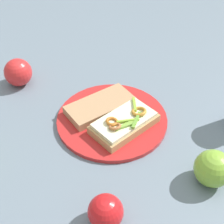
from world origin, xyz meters
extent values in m
plane|color=slate|center=(0.00, 0.00, 0.00)|extent=(2.00, 2.00, 0.00)
cylinder|color=red|center=(0.00, 0.00, 0.01)|extent=(0.28, 0.28, 0.01)
cube|color=tan|center=(0.01, 0.04, 0.02)|extent=(0.18, 0.12, 0.02)
cube|color=#EDECC0|center=(0.01, 0.04, 0.04)|extent=(0.16, 0.11, 0.01)
torus|color=#BB6A24|center=(0.04, 0.03, 0.04)|extent=(0.03, 0.03, 0.01)
torus|color=#C4832D|center=(-0.03, 0.06, 0.04)|extent=(0.05, 0.05, 0.02)
torus|color=#B3693A|center=(0.05, 0.04, 0.04)|extent=(0.04, 0.04, 0.02)
cube|color=#7FAB41|center=(0.03, 0.06, 0.04)|extent=(0.05, 0.03, 0.01)
cube|color=#8AB833|center=(0.02, 0.06, 0.04)|extent=(0.04, 0.04, 0.01)
cube|color=#8EB036|center=(-0.05, 0.04, 0.04)|extent=(0.04, 0.04, 0.01)
cube|color=#6EA438|center=(0.00, 0.07, 0.04)|extent=(0.06, 0.02, 0.01)
cube|color=#83AE3C|center=(0.02, 0.06, 0.04)|extent=(0.05, 0.02, 0.01)
cube|color=tan|center=(-0.01, -0.04, 0.02)|extent=(0.19, 0.13, 0.02)
sphere|color=red|center=(0.04, -0.31, 0.04)|extent=(0.10, 0.10, 0.08)
sphere|color=#7EAF35|center=(0.02, 0.28, 0.04)|extent=(0.08, 0.08, 0.08)
sphere|color=red|center=(0.23, 0.16, 0.03)|extent=(0.10, 0.10, 0.07)
camera|label=1|loc=(0.49, 0.37, 0.58)|focal=52.80mm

